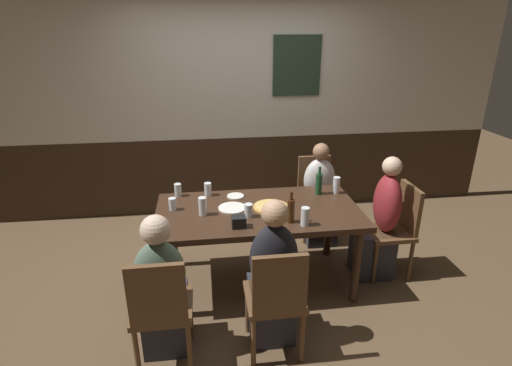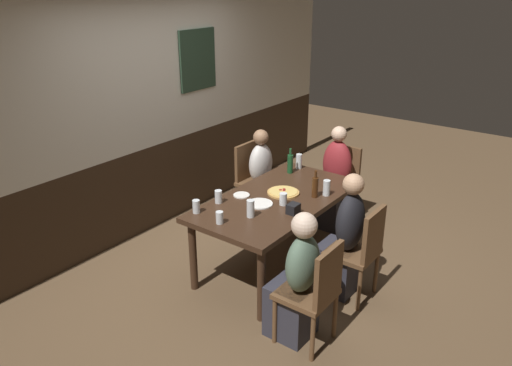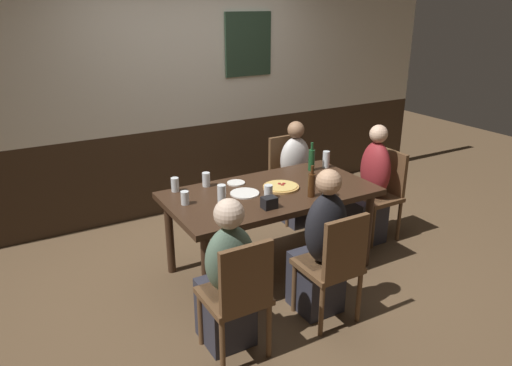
{
  "view_description": "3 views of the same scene",
  "coord_description": "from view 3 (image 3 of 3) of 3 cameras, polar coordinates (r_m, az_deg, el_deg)",
  "views": [
    {
      "loc": [
        -0.44,
        -3.05,
        2.2
      ],
      "look_at": [
        -0.02,
        -0.02,
        0.99
      ],
      "focal_mm": 27.75,
      "sensor_mm": 36.0,
      "label": 1
    },
    {
      "loc": [
        -3.55,
        -2.41,
        2.67
      ],
      "look_at": [
        -0.17,
        0.13,
        0.91
      ],
      "focal_mm": 35.07,
      "sensor_mm": 36.0,
      "label": 2
    },
    {
      "loc": [
        -1.98,
        -3.2,
        2.23
      ],
      "look_at": [
        -0.17,
        -0.06,
        0.86
      ],
      "focal_mm": 33.85,
      "sensor_mm": 36.0,
      "label": 3
    }
  ],
  "objects": [
    {
      "name": "person_right_far",
      "position": [
        5.1,
        4.87,
        0.21
      ],
      "size": [
        0.34,
        0.37,
        1.09
      ],
      "color": "#2D2D38",
      "rests_on": "ground_plane"
    },
    {
      "name": "beer_bottle_green",
      "position": [
        4.53,
        6.59,
        2.8
      ],
      "size": [
        0.06,
        0.06,
        0.27
      ],
      "color": "#194723",
      "rests_on": "dining_table"
    },
    {
      "name": "person_head_east",
      "position": [
        4.78,
        13.27,
        -1.25
      ],
      "size": [
        0.37,
        0.34,
        1.16
      ],
      "color": "#2D2D38",
      "rests_on": "ground_plane"
    },
    {
      "name": "highball_clear",
      "position": [
        4.64,
        8.27,
        2.65
      ],
      "size": [
        0.06,
        0.06,
        0.16
      ],
      "color": "silver",
      "rests_on": "dining_table"
    },
    {
      "name": "pint_glass_amber",
      "position": [
        3.77,
        -4.07,
        -1.48
      ],
      "size": [
        0.07,
        0.07,
        0.16
      ],
      "color": "silver",
      "rests_on": "dining_table"
    },
    {
      "name": "pizza",
      "position": [
        4.1,
        2.98,
        -0.44
      ],
      "size": [
        0.31,
        0.31,
        0.03
      ],
      "color": "tan",
      "rests_on": "dining_table"
    },
    {
      "name": "tumbler_water",
      "position": [
        4.07,
        -9.54,
        -0.29
      ],
      "size": [
        0.07,
        0.07,
        0.12
      ],
      "color": "silver",
      "rests_on": "dining_table"
    },
    {
      "name": "ground_plane",
      "position": [
        4.37,
        1.61,
        -9.98
      ],
      "size": [
        12.0,
        12.0,
        0.0
      ],
      "primitive_type": "plane",
      "color": "brown"
    },
    {
      "name": "dining_table",
      "position": [
        4.07,
        1.7,
        -1.95
      ],
      "size": [
        1.75,
        0.92,
        0.74
      ],
      "color": "#382316",
      "rests_on": "ground_plane"
    },
    {
      "name": "wall_back",
      "position": [
        5.32,
        -7.67,
        10.5
      ],
      "size": [
        6.4,
        0.13,
        2.6
      ],
      "color": "#332316",
      "rests_on": "ground_plane"
    },
    {
      "name": "tumbler_short",
      "position": [
        3.8,
        -8.4,
        -1.86
      ],
      "size": [
        0.06,
        0.06,
        0.11
      ],
      "color": "silver",
      "rests_on": "dining_table"
    },
    {
      "name": "chair_right_far",
      "position": [
        5.21,
        3.86,
        1.22
      ],
      "size": [
        0.4,
        0.4,
        0.88
      ],
      "color": "brown",
      "rests_on": "ground_plane"
    },
    {
      "name": "beer_glass_half",
      "position": [
        3.87,
        1.47,
        -1.13
      ],
      "size": [
        0.07,
        0.07,
        0.11
      ],
      "color": "silver",
      "rests_on": "dining_table"
    },
    {
      "name": "pint_glass_stout",
      "position": [
        4.15,
        -5.91,
        0.31
      ],
      "size": [
        0.07,
        0.07,
        0.12
      ],
      "color": "silver",
      "rests_on": "dining_table"
    },
    {
      "name": "chair_mid_near",
      "position": [
        3.51,
        9.27,
        -9.23
      ],
      "size": [
        0.4,
        0.4,
        0.88
      ],
      "color": "brown",
      "rests_on": "ground_plane"
    },
    {
      "name": "person_left_near",
      "position": [
        3.28,
        -3.41,
        -11.95
      ],
      "size": [
        0.34,
        0.37,
        1.1
      ],
      "color": "#2D2D38",
      "rests_on": "ground_plane"
    },
    {
      "name": "chair_left_near",
      "position": [
        3.14,
        -2.05,
        -12.85
      ],
      "size": [
        0.4,
        0.4,
        0.88
      ],
      "color": "brown",
      "rests_on": "ground_plane"
    },
    {
      "name": "person_mid_near",
      "position": [
        3.62,
        7.65,
        -8.3
      ],
      "size": [
        0.34,
        0.37,
        1.16
      ],
      "color": "#2D2D38",
      "rests_on": "ground_plane"
    },
    {
      "name": "beer_bottle_brown",
      "position": [
        3.91,
        6.6,
        -0.17
      ],
      "size": [
        0.06,
        0.06,
        0.26
      ],
      "color": "#42230F",
      "rests_on": "dining_table"
    },
    {
      "name": "plate_white_large",
      "position": [
        3.97,
        -1.34,
        -1.23
      ],
      "size": [
        0.24,
        0.24,
        0.01
      ],
      "primitive_type": "cylinder",
      "color": "white",
      "rests_on": "dining_table"
    },
    {
      "name": "plate_white_small",
      "position": [
        4.2,
        -2.38,
        0.01
      ],
      "size": [
        0.16,
        0.16,
        0.01
      ],
      "primitive_type": "cylinder",
      "color": "white",
      "rests_on": "dining_table"
    },
    {
      "name": "condiment_caddy",
      "position": [
        3.69,
        1.57,
        -2.34
      ],
      "size": [
        0.11,
        0.09,
        0.09
      ],
      "primitive_type": "cube",
      "color": "black",
      "rests_on": "dining_table"
    },
    {
      "name": "chair_head_east",
      "position": [
        4.89,
        14.68,
        -0.77
      ],
      "size": [
        0.4,
        0.4,
        0.88
      ],
      "color": "brown",
      "rests_on": "ground_plane"
    },
    {
      "name": "pint_glass_pale",
      "position": [
        3.93,
        8.34,
        -0.74
      ],
      "size": [
        0.07,
        0.07,
        0.15
      ],
      "color": "silver",
      "rests_on": "dining_table"
    }
  ]
}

